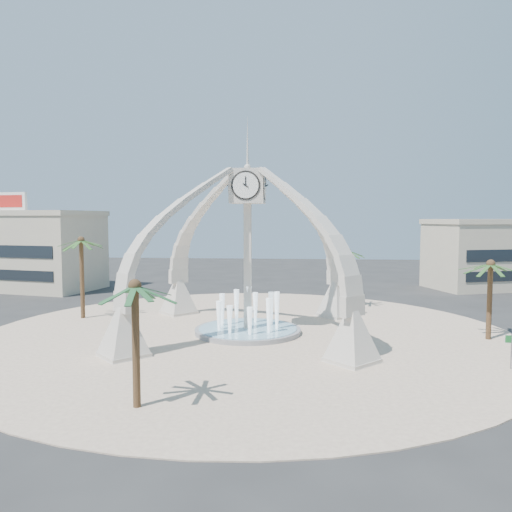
# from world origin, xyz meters

# --- Properties ---
(ground) EXTENTS (140.00, 140.00, 0.00)m
(ground) POSITION_xyz_m (0.00, 0.00, 0.00)
(ground) COLOR #282828
(ground) RESTS_ON ground
(plaza) EXTENTS (40.00, 40.00, 0.06)m
(plaza) POSITION_xyz_m (0.00, 0.00, 0.03)
(plaza) COLOR beige
(plaza) RESTS_ON ground
(clock_tower) EXTENTS (17.94, 17.94, 16.30)m
(clock_tower) POSITION_xyz_m (-0.00, -0.00, 6.49)
(clock_tower) COLOR #BCB3A7
(clock_tower) RESTS_ON ground
(fountain) EXTENTS (8.00, 8.00, 3.62)m
(fountain) POSITION_xyz_m (0.00, 0.00, 0.29)
(fountain) COLOR gray
(fountain) RESTS_ON ground
(building_nw) EXTENTS (23.75, 13.73, 11.90)m
(building_nw) POSITION_xyz_m (-32.00, 22.00, 4.83)
(building_nw) COLOR #B8A88F
(building_nw) RESTS_ON ground
(building_ne) EXTENTS (21.87, 14.17, 8.60)m
(building_ne) POSITION_xyz_m (30.00, 28.00, 4.31)
(building_ne) COLOR #B8A88F
(building_ne) RESTS_ON ground
(palm_east) EXTENTS (4.39, 4.39, 6.19)m
(palm_east) POSITION_xyz_m (17.38, -0.40, 5.39)
(palm_east) COLOR brown
(palm_east) RESTS_ON ground
(palm_west) EXTENTS (4.24, 4.24, 7.57)m
(palm_west) POSITION_xyz_m (-14.87, 4.32, 6.71)
(palm_west) COLOR brown
(palm_west) RESTS_ON ground
(palm_north) EXTENTS (3.91, 3.91, 6.24)m
(palm_north) POSITION_xyz_m (8.46, 11.56, 5.49)
(palm_north) COLOR brown
(palm_north) RESTS_ON ground
(palm_south) EXTENTS (4.03, 4.03, 6.37)m
(palm_south) POSITION_xyz_m (-3.49, -15.21, 5.58)
(palm_south) COLOR brown
(palm_south) RESTS_ON ground
(street_sign) EXTENTS (0.79, 0.07, 2.15)m
(street_sign) POSITION_xyz_m (16.04, -7.64, 1.53)
(street_sign) COLOR slate
(street_sign) RESTS_ON ground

